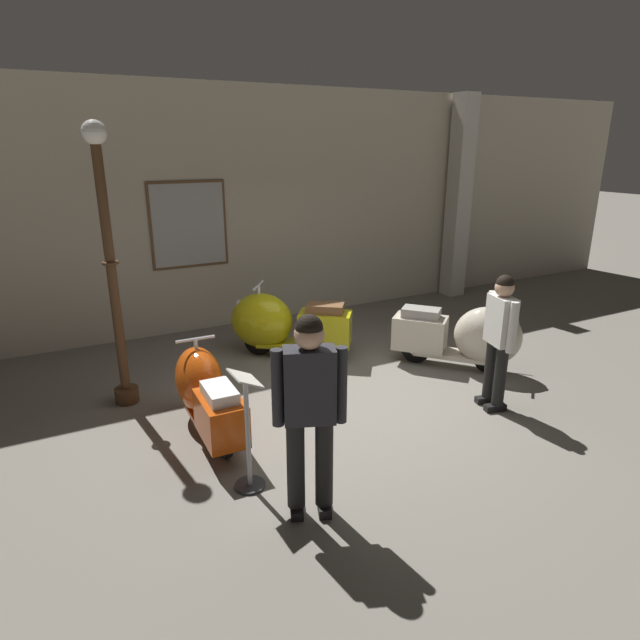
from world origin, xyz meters
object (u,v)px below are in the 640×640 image
lamppost (111,268)px  visitor_0 (500,333)px  info_stanchion (248,440)px  visitor_1 (310,404)px  scooter_0 (205,392)px  scooter_1 (281,324)px  scooter_2 (466,336)px

lamppost → visitor_0: size_ratio=2.00×
lamppost → info_stanchion: (0.72, -2.28, -1.18)m
visitor_1 → info_stanchion: bearing=50.7°
scooter_0 → scooter_1: size_ratio=0.93×
scooter_0 → lamppost: size_ratio=0.49×
scooter_0 → visitor_0: visitor_0 is taller
visitor_1 → info_stanchion: size_ratio=1.55×
scooter_2 → lamppost: size_ratio=0.50×
scooter_2 → lamppost: bearing=-145.6°
scooter_0 → visitor_1: 1.91m
scooter_1 → scooter_2: (2.04, -1.62, -0.01)m
lamppost → visitor_0: lamppost is taller
scooter_1 → visitor_0: visitor_0 is taller
visitor_0 → info_stanchion: (-3.09, -0.14, -0.45)m
scooter_0 → scooter_1: (1.57, 1.56, 0.05)m
scooter_2 → info_stanchion: bearing=-113.0°
scooter_0 → visitor_0: (3.13, -1.07, 0.49)m
lamppost → scooter_1: bearing=12.4°
scooter_1 → lamppost: bearing=48.9°
lamppost → visitor_0: (3.81, -2.14, -0.72)m
scooter_1 → visitor_1: bearing=106.6°
scooter_1 → visitor_0: bearing=157.1°
scooter_1 → visitor_0: 3.09m
scooter_2 → visitor_0: bearing=-66.3°
visitor_0 → lamppost: bearing=-15.0°
scooter_0 → visitor_1: bearing=-167.5°
scooter_1 → lamppost: 2.58m
lamppost → visitor_1: bearing=-70.0°
visitor_0 → visitor_1: bearing=28.8°
scooter_0 → scooter_1: scooter_1 is taller
scooter_1 → scooter_2: bearing=178.1°
scooter_2 → visitor_1: (-3.25, -1.73, 0.54)m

